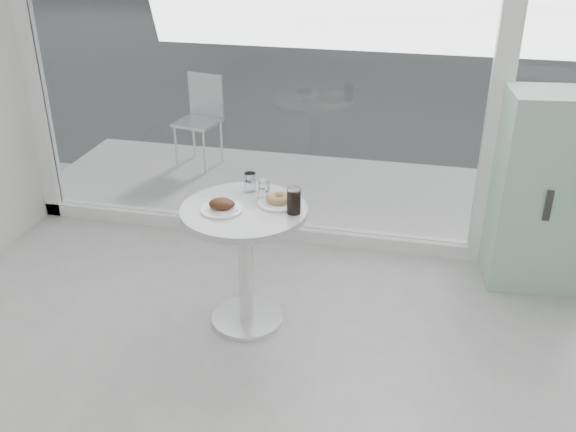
% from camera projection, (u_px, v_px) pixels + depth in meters
% --- Properties ---
extents(room_shell, '(6.00, 6.00, 6.00)m').
position_uv_depth(room_shell, '(60.00, 269.00, 0.85)').
color(room_shell, white).
rests_on(room_shell, ground).
extents(storefront, '(5.00, 0.14, 3.00)m').
position_uv_depth(storefront, '(376.00, 7.00, 4.02)').
color(storefront, white).
rests_on(storefront, ground).
extents(main_table, '(0.72, 0.72, 0.77)m').
position_uv_depth(main_table, '(245.00, 242.00, 3.70)').
color(main_table, white).
rests_on(main_table, ground).
extents(patio_deck, '(5.60, 1.60, 0.05)m').
position_uv_depth(patio_deck, '(364.00, 197.00, 5.49)').
color(patio_deck, beige).
rests_on(patio_deck, ground).
extents(mint_cabinet, '(0.64, 0.47, 1.30)m').
position_uv_depth(mint_cabinet, '(544.00, 192.00, 4.08)').
color(mint_cabinet, '#A3D0BE').
rests_on(mint_cabinet, ground).
extents(patio_chair, '(0.43, 0.43, 0.83)m').
position_uv_depth(patio_chair, '(201.00, 114.00, 5.93)').
color(patio_chair, white).
rests_on(patio_chair, patio_deck).
extents(plate_fritter, '(0.24, 0.24, 0.07)m').
position_uv_depth(plate_fritter, '(222.00, 206.00, 3.56)').
color(plate_fritter, white).
rests_on(plate_fritter, main_table).
extents(plate_donut, '(0.24, 0.24, 0.06)m').
position_uv_depth(plate_donut, '(279.00, 200.00, 3.64)').
color(plate_donut, white).
rests_on(plate_donut, main_table).
extents(water_tumbler_a, '(0.07, 0.07, 0.11)m').
position_uv_depth(water_tumbler_a, '(250.00, 183.00, 3.79)').
color(water_tumbler_a, white).
rests_on(water_tumbler_a, main_table).
extents(water_tumbler_b, '(0.07, 0.07, 0.12)m').
position_uv_depth(water_tumbler_b, '(264.00, 190.00, 3.69)').
color(water_tumbler_b, white).
rests_on(water_tumbler_b, main_table).
extents(cola_glass, '(0.08, 0.08, 0.15)m').
position_uv_depth(cola_glass, '(294.00, 201.00, 3.51)').
color(cola_glass, white).
rests_on(cola_glass, main_table).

